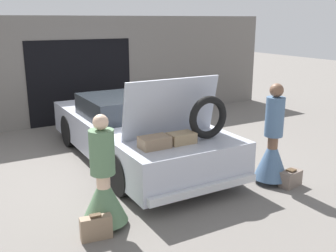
{
  "coord_description": "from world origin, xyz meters",
  "views": [
    {
      "loc": [
        -3.13,
        -6.8,
        2.72
      ],
      "look_at": [
        0.0,
        -1.3,
        0.99
      ],
      "focal_mm": 42.0,
      "sensor_mm": 36.0,
      "label": 1
    }
  ],
  "objects": [
    {
      "name": "person_left",
      "position": [
        -1.5,
        -2.2,
        0.55
      ],
      "size": [
        0.63,
        0.63,
        1.56
      ],
      "rotation": [
        0.0,
        0.0,
        -1.4
      ],
      "color": "beige",
      "rests_on": "ground_plane"
    },
    {
      "name": "suitcase_beside_right_person",
      "position": [
        1.68,
        -2.5,
        0.13
      ],
      "size": [
        0.42,
        0.28,
        0.3
      ],
      "color": "#75665B",
      "rests_on": "ground_plane"
    },
    {
      "name": "car",
      "position": [
        0.0,
        0.0,
        0.59
      ],
      "size": [
        2.03,
        4.83,
        1.81
      ],
      "color": "#B2B7C6",
      "rests_on": "ground_plane"
    },
    {
      "name": "garage_wall_back",
      "position": [
        0.0,
        3.44,
        1.39
      ],
      "size": [
        12.0,
        0.14,
        2.8
      ],
      "color": "slate",
      "rests_on": "ground_plane"
    },
    {
      "name": "ground_plane",
      "position": [
        0.0,
        0.0,
        0.0
      ],
      "size": [
        40.0,
        40.0,
        0.0
      ],
      "primitive_type": "plane",
      "color": "slate"
    },
    {
      "name": "person_right",
      "position": [
        1.5,
        -2.23,
        0.62
      ],
      "size": [
        0.58,
        0.58,
        1.72
      ],
      "rotation": [
        0.0,
        0.0,
        1.72
      ],
      "color": "brown",
      "rests_on": "ground_plane"
    },
    {
      "name": "suitcase_beside_left_person",
      "position": [
        -1.71,
        -2.47,
        0.16
      ],
      "size": [
        0.42,
        0.19,
        0.34
      ],
      "color": "#8C7259",
      "rests_on": "ground_plane"
    }
  ]
}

